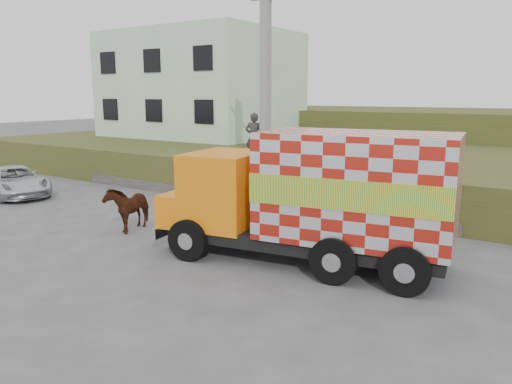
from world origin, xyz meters
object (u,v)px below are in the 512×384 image
Objects in this scene: utility_pole at (265,91)px; cow at (129,207)px; suv at (15,181)px; pedestrian at (254,137)px; cargo_truck at (316,197)px.

utility_pole is 6.38m from cow.
suv is 9.73m from pedestrian.
cargo_truck is (4.56, -4.82, -2.46)m from utility_pole.
pedestrian reaches higher than cargo_truck.
pedestrian is (0.82, 5.41, 1.72)m from cow.
utility_pole is 7.08m from cargo_truck.
suv is 2.30× the size of pedestrian.
cow is at bearing -81.03° from suv.
cow is 7.68m from suv.
cow is 0.89× the size of pedestrian.
utility_pole is at bearing -48.80° from suv.
cow is 5.73m from pedestrian.
cargo_truck is 6.09m from cow.
cargo_truck is at bearing 112.65° from pedestrian.
suv is (-13.62, 0.55, -1.04)m from cargo_truck.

